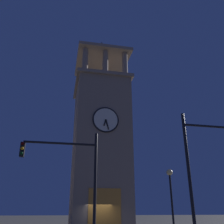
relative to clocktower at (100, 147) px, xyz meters
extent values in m
cube|color=gray|center=(0.00, -0.02, -0.66)|extent=(6.11, 7.31, 16.75)
cube|color=gray|center=(0.00, -0.02, 7.92)|extent=(6.71, 7.91, 0.40)
cylinder|color=gray|center=(-2.45, 3.03, 9.77)|extent=(0.70, 0.70, 3.30)
cylinder|color=gray|center=(0.00, 3.03, 9.77)|extent=(0.70, 0.70, 3.30)
cylinder|color=gray|center=(2.45, 3.03, 9.77)|extent=(0.70, 0.70, 3.30)
cylinder|color=gray|center=(-2.45, -3.08, 9.77)|extent=(0.70, 0.70, 3.30)
cylinder|color=gray|center=(0.00, -3.08, 9.77)|extent=(0.70, 0.70, 3.30)
cylinder|color=gray|center=(2.45, -3.08, 9.77)|extent=(0.70, 0.70, 3.30)
cube|color=gray|center=(0.00, -0.02, 11.62)|extent=(6.71, 7.91, 0.40)
cylinder|color=black|center=(0.00, -0.02, 13.41)|extent=(0.12, 0.12, 3.19)
cylinder|color=silver|center=(0.00, 3.69, 2.10)|extent=(2.75, 0.12, 2.75)
torus|color=black|center=(0.00, 3.71, 2.10)|extent=(2.91, 0.16, 2.91)
cube|color=black|center=(0.10, 3.79, 1.73)|extent=(0.31, 0.06, 0.76)
cube|color=black|center=(-0.15, 3.79, 1.54)|extent=(0.43, 0.06, 1.16)
cube|color=orange|center=(0.00, 3.58, -7.04)|extent=(3.20, 0.24, 4.00)
cylinder|color=black|center=(-1.70, 17.46, -5.66)|extent=(0.16, 0.16, 6.74)
cylinder|color=black|center=(-3.20, 17.46, -2.90)|extent=(2.99, 0.12, 0.12)
cylinder|color=black|center=(2.63, 15.55, -6.07)|extent=(0.16, 0.16, 5.93)
cylinder|color=black|center=(4.54, 15.55, -3.75)|extent=(3.81, 0.12, 0.12)
cube|color=black|center=(6.44, 15.55, -4.17)|extent=(0.22, 0.30, 0.75)
sphere|color=#360505|center=(6.44, 15.73, -3.90)|extent=(0.16, 0.16, 0.16)
sphere|color=orange|center=(6.44, 15.73, -4.15)|extent=(0.16, 0.16, 0.16)
sphere|color=#063316|center=(6.44, 15.73, -4.40)|extent=(0.16, 0.16, 0.16)
cylinder|color=black|center=(-3.20, 11.90, -6.90)|extent=(0.14, 0.14, 4.27)
sphere|color=#F9DB8C|center=(-3.20, 11.90, -4.55)|extent=(0.44, 0.44, 0.44)
camera|label=1|loc=(4.48, 28.89, -7.10)|focal=40.22mm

